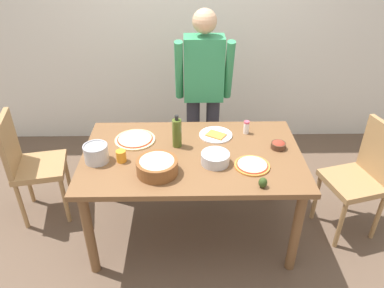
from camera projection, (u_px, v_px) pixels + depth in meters
The scene contains 17 objects.
ground at pixel (192, 229), 3.12m from camera, with size 8.00×8.00×0.00m, color brown.
wall_back at pixel (189, 23), 3.79m from camera, with size 5.60×0.10×2.60m, color silver.
dining_table at pixel (192, 164), 2.76m from camera, with size 1.60×0.96×0.76m.
person_cook at pixel (203, 89), 3.27m from camera, with size 0.49×0.25×1.62m.
chair_wooden_left at pixel (29, 161), 3.01m from camera, with size 0.47×0.47×0.95m.
chair_wooden_right at pixel (363, 174), 2.87m from camera, with size 0.49×0.49×0.95m.
pizza_raw_on_board at pixel (135, 139), 2.87m from camera, with size 0.31×0.31×0.02m.
pizza_cooked_on_tray at pixel (252, 165), 2.57m from camera, with size 0.25×0.25×0.02m.
plate_with_slice at pixel (216, 135), 2.93m from camera, with size 0.26×0.26×0.02m.
popcorn_bowl at pixel (157, 165), 2.48m from camera, with size 0.28×0.28×0.11m.
mixing_bowl_steel at pixel (215, 158), 2.59m from camera, with size 0.20×0.20×0.08m.
small_sauce_bowl at pixel (278, 145), 2.76m from camera, with size 0.11×0.11×0.06m.
olive_oil_bottle at pixel (177, 133), 2.75m from camera, with size 0.07×0.07×0.26m.
steel_pot at pixel (96, 153), 2.60m from camera, with size 0.17×0.17×0.13m.
cup_orange at pixel (121, 156), 2.61m from camera, with size 0.07×0.07×0.09m, color orange.
salt_shaker at pixel (246, 127), 2.94m from camera, with size 0.04×0.04×0.11m.
avocado at pixel (263, 183), 2.37m from camera, with size 0.06×0.06×0.07m, color #2D4219.
Camera 1 is at (-0.04, -2.27, 2.26)m, focal length 34.85 mm.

